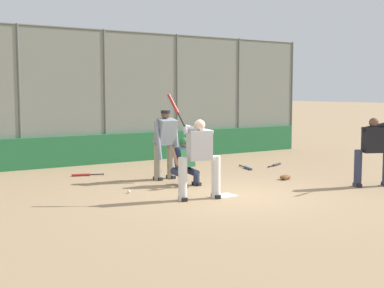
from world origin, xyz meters
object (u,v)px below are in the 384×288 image
(umpire_home, at_px, (165,142))
(spare_bat_near_backstop, at_px, (83,175))
(spare_bat_third_base_side, at_px, (247,168))
(baseball_loose, at_px, (129,192))
(spare_bat_by_padding, at_px, (276,165))
(catcher_behind_plate, at_px, (186,161))
(batter_at_plate, at_px, (199,156))
(batter_on_deck, at_px, (373,149))
(fielding_glove_on_dirt, at_px, (285,177))

(umpire_home, distance_m, spare_bat_near_backstop, 2.46)
(spare_bat_third_base_side, xyz_separation_m, baseball_loose, (4.52, 1.47, 0.00))
(spare_bat_by_padding, bearing_deg, catcher_behind_plate, 174.22)
(batter_at_plate, bearing_deg, batter_on_deck, 178.60)
(batter_on_deck, distance_m, spare_bat_near_backstop, 7.38)
(batter_at_plate, xyz_separation_m, umpire_home, (-0.67, -2.55, 0.05))
(batter_at_plate, distance_m, fielding_glove_on_dirt, 3.46)
(spare_bat_near_backstop, bearing_deg, batter_on_deck, 153.03)
(batter_at_plate, xyz_separation_m, spare_bat_by_padding, (-4.73, -2.91, -0.88))
(umpire_home, height_order, spare_bat_third_base_side, umpire_home)
(fielding_glove_on_dirt, bearing_deg, umpire_home, -33.03)
(batter_at_plate, height_order, umpire_home, batter_at_plate)
(spare_bat_near_backstop, bearing_deg, fielding_glove_on_dirt, 158.97)
(spare_bat_third_base_side, xyz_separation_m, fielding_glove_on_dirt, (0.35, 1.99, 0.03))
(spare_bat_near_backstop, bearing_deg, baseball_loose, 107.00)
(batter_on_deck, xyz_separation_m, fielding_glove_on_dirt, (1.07, -1.84, -0.83))
(umpire_home, bearing_deg, batter_at_plate, 68.31)
(umpire_home, xyz_separation_m, batter_on_deck, (-3.63, 3.51, -0.07))
(batter_at_plate, distance_m, umpire_home, 2.64)
(catcher_behind_plate, distance_m, spare_bat_near_backstop, 3.14)
(batter_at_plate, xyz_separation_m, fielding_glove_on_dirt, (-3.24, -0.88, -0.85))
(catcher_behind_plate, distance_m, batter_on_deck, 4.43)
(fielding_glove_on_dirt, bearing_deg, batter_at_plate, 15.22)
(baseball_loose, bearing_deg, umpire_home, -144.41)
(batter_on_deck, distance_m, fielding_glove_on_dirt, 2.28)
(umpire_home, bearing_deg, spare_bat_third_base_side, 179.43)
(spare_bat_near_backstop, relative_size, spare_bat_by_padding, 1.02)
(spare_bat_third_base_side, bearing_deg, spare_bat_by_padding, 107.97)
(spare_bat_third_base_side, distance_m, baseball_loose, 4.76)
(umpire_home, relative_size, spare_bat_near_backstop, 2.16)
(batter_at_plate, bearing_deg, umpire_home, -93.53)
(umpire_home, distance_m, fielding_glove_on_dirt, 3.19)
(spare_bat_by_padding, distance_m, spare_bat_third_base_side, 1.14)
(batter_on_deck, height_order, fielding_glove_on_dirt, batter_on_deck)
(spare_bat_third_base_side, bearing_deg, baseball_loose, -55.72)
(umpire_home, bearing_deg, catcher_behind_plate, 82.39)
(spare_bat_by_padding, bearing_deg, batter_on_deck, -120.59)
(umpire_home, xyz_separation_m, baseball_loose, (1.60, 1.15, -0.92))
(spare_bat_near_backstop, distance_m, fielding_glove_on_dirt, 5.30)
(spare_bat_near_backstop, relative_size, spare_bat_third_base_side, 0.93)
(batter_at_plate, distance_m, batter_on_deck, 4.41)
(batter_at_plate, bearing_deg, spare_bat_third_base_side, -130.10)
(spare_bat_near_backstop, xyz_separation_m, spare_bat_third_base_side, (-4.47, 1.34, 0.00))
(spare_bat_near_backstop, bearing_deg, batter_at_plate, 119.83)
(spare_bat_third_base_side, bearing_deg, spare_bat_near_backstop, -90.51)
(spare_bat_near_backstop, distance_m, spare_bat_third_base_side, 4.67)
(catcher_behind_plate, bearing_deg, baseball_loose, 0.80)
(spare_bat_near_backstop, xyz_separation_m, baseball_loose, (0.05, 2.82, 0.00))
(batter_at_plate, relative_size, spare_bat_near_backstop, 2.67)
(catcher_behind_plate, height_order, fielding_glove_on_dirt, catcher_behind_plate)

